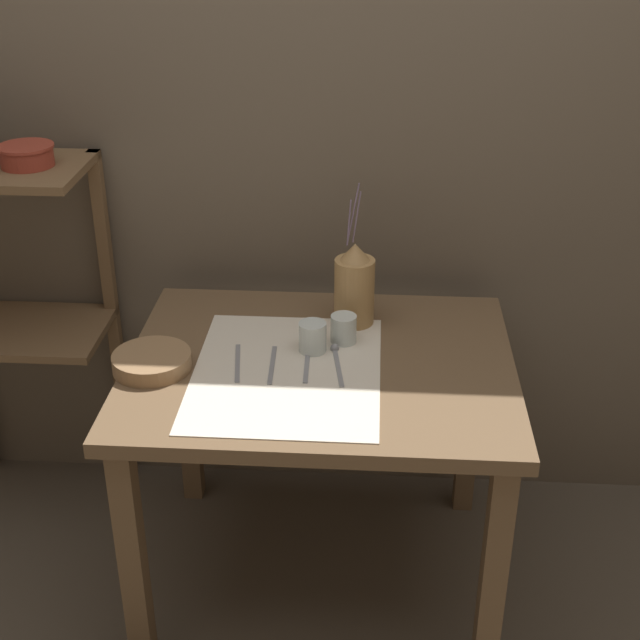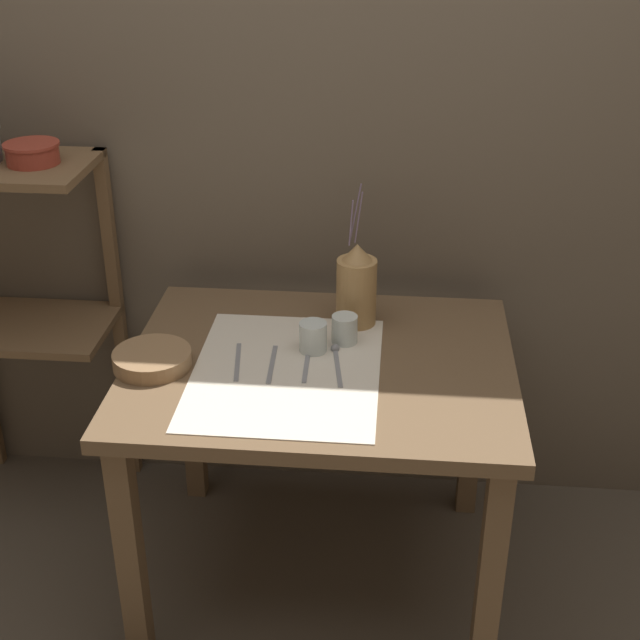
{
  "view_description": "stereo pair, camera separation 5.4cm",
  "coord_description": "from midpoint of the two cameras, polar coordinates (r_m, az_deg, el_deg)",
  "views": [
    {
      "loc": [
        0.13,
        -2.01,
        1.9
      ],
      "look_at": [
        -0.0,
        0.0,
        0.85
      ],
      "focal_mm": 50.0,
      "sensor_mm": 36.0,
      "label": 1
    },
    {
      "loc": [
        0.19,
        -2.01,
        1.9
      ],
      "look_at": [
        -0.0,
        0.0,
        0.85
      ],
      "focal_mm": 50.0,
      "sensor_mm": 36.0,
      "label": 2
    }
  ],
  "objects": [
    {
      "name": "linen_cloth",
      "position": [
        2.28,
        -2.82,
        -3.34
      ],
      "size": [
        0.48,
        0.6,
        0.0
      ],
      "color": "beige",
      "rests_on": "wooden_table"
    },
    {
      "name": "fork_outer",
      "position": [
        2.32,
        -5.96,
        -2.75
      ],
      "size": [
        0.04,
        0.19,
        0.0
      ],
      "color": "gray",
      "rests_on": "wooden_table"
    },
    {
      "name": "spoon_outer",
      "position": [
        2.36,
        -1.44,
        -2.07
      ],
      "size": [
        0.02,
        0.2,
        0.02
      ],
      "color": "gray",
      "rests_on": "wooden_table"
    },
    {
      "name": "ground_plane",
      "position": [
        2.77,
        -0.56,
        -15.89
      ],
      "size": [
        12.0,
        12.0,
        0.0
      ],
      "primitive_type": "plane",
      "color": "brown"
    },
    {
      "name": "pitcher_with_flowers",
      "position": [
        2.47,
        1.59,
        2.13
      ],
      "size": [
        0.11,
        0.11,
        0.42
      ],
      "color": "#A87F4C",
      "rests_on": "wooden_table"
    },
    {
      "name": "spoon_inner",
      "position": [
        2.34,
        0.38,
        -2.3
      ],
      "size": [
        0.05,
        0.2,
        0.02
      ],
      "color": "gray",
      "rests_on": "wooden_table"
    },
    {
      "name": "wooden_bowl",
      "position": [
        2.33,
        -11.36,
        -2.62
      ],
      "size": [
        0.2,
        0.2,
        0.04
      ],
      "color": "#8E6B47",
      "rests_on": "wooden_table"
    },
    {
      "name": "knife_center",
      "position": [
        2.31,
        -3.75,
        -2.89
      ],
      "size": [
        0.02,
        0.19,
        0.0
      ],
      "color": "gray",
      "rests_on": "wooden_table"
    },
    {
      "name": "glass_tumbler_far",
      "position": [
        2.4,
        0.88,
        -0.56
      ],
      "size": [
        0.07,
        0.07,
        0.08
      ],
      "color": "silver",
      "rests_on": "wooden_table"
    },
    {
      "name": "metal_pot_small",
      "position": [
        2.61,
        -18.84,
        10.0
      ],
      "size": [
        0.15,
        0.15,
        0.06
      ],
      "color": "#9E3828",
      "rests_on": "wooden_shelf_unit"
    },
    {
      "name": "wooden_table",
      "position": [
        2.38,
        -0.63,
        -4.81
      ],
      "size": [
        1.01,
        0.82,
        0.73
      ],
      "color": "brown",
      "rests_on": "ground_plane"
    },
    {
      "name": "stone_wall_back",
      "position": [
        2.63,
        0.19,
        11.97
      ],
      "size": [
        7.0,
        0.06,
        2.4
      ],
      "color": "brown",
      "rests_on": "ground_plane"
    },
    {
      "name": "wooden_shelf_unit",
      "position": [
        2.81,
        -19.54,
        2.87
      ],
      "size": [
        0.53,
        0.34,
        1.15
      ],
      "color": "brown",
      "rests_on": "ground_plane"
    },
    {
      "name": "glass_tumbler_near",
      "position": [
        2.35,
        -1.13,
        -1.09
      ],
      "size": [
        0.07,
        0.07,
        0.08
      ],
      "color": "silver",
      "rests_on": "wooden_table"
    }
  ]
}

